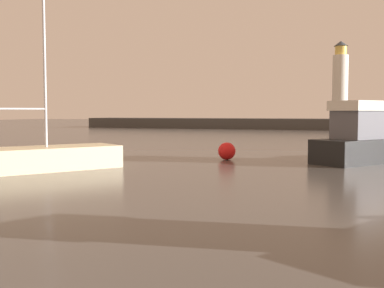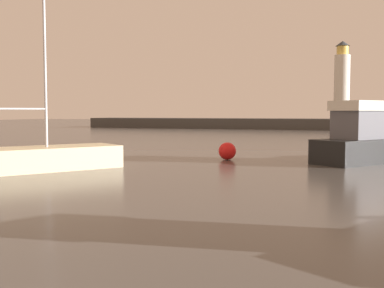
{
  "view_description": "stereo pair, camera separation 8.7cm",
  "coord_description": "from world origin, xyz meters",
  "px_view_note": "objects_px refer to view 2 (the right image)",
  "views": [
    {
      "loc": [
        6.02,
        -1.72,
        2.52
      ],
      "look_at": [
        -0.81,
        16.29,
        1.22
      ],
      "focal_mm": 44.18,
      "sensor_mm": 36.0,
      "label": 1
    },
    {
      "loc": [
        6.1,
        -1.69,
        2.52
      ],
      "look_at": [
        -0.81,
        16.29,
        1.22
      ],
      "focal_mm": 44.18,
      "sensor_mm": 36.0,
      "label": 2
    }
  ],
  "objects_px": {
    "mooring_buoy": "(227,151)",
    "lighthouse": "(342,82)",
    "motorboat_0": "(379,142)",
    "sailboat_moored": "(29,158)"
  },
  "relations": [
    {
      "from": "sailboat_moored",
      "to": "lighthouse",
      "type": "bearing_deg",
      "value": 80.1
    },
    {
      "from": "lighthouse",
      "to": "mooring_buoy",
      "type": "distance_m",
      "value": 47.15
    },
    {
      "from": "mooring_buoy",
      "to": "lighthouse",
      "type": "bearing_deg",
      "value": 86.48
    },
    {
      "from": "sailboat_moored",
      "to": "mooring_buoy",
      "type": "distance_m",
      "value": 10.06
    },
    {
      "from": "motorboat_0",
      "to": "mooring_buoy",
      "type": "xyz_separation_m",
      "value": [
        -7.5,
        -2.11,
        -0.53
      ]
    },
    {
      "from": "motorboat_0",
      "to": "sailboat_moored",
      "type": "distance_m",
      "value": 17.12
    },
    {
      "from": "motorboat_0",
      "to": "sailboat_moored",
      "type": "xyz_separation_m",
      "value": [
        -14.1,
        -9.7,
        -0.45
      ]
    },
    {
      "from": "lighthouse",
      "to": "motorboat_0",
      "type": "distance_m",
      "value": 45.14
    },
    {
      "from": "lighthouse",
      "to": "sailboat_moored",
      "type": "relative_size",
      "value": 1.08
    },
    {
      "from": "lighthouse",
      "to": "mooring_buoy",
      "type": "xyz_separation_m",
      "value": [
        -2.87,
        -46.63,
        -6.31
      ]
    }
  ]
}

